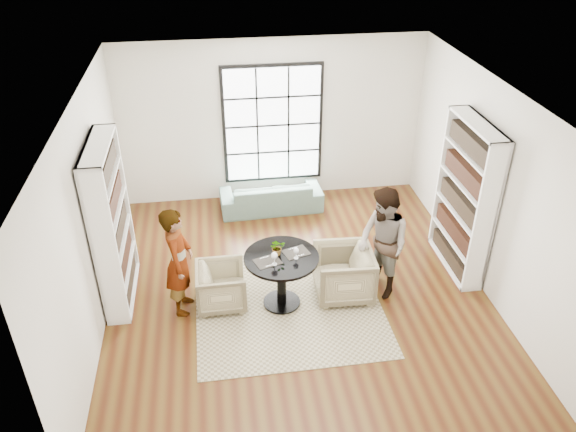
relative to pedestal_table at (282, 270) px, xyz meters
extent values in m
plane|color=#563A14|center=(0.28, 0.27, -0.60)|extent=(6.00, 6.00, 0.00)
plane|color=silver|center=(0.28, 3.27, 0.90)|extent=(5.50, 0.00, 5.50)
plane|color=silver|center=(-2.47, 0.27, 0.90)|extent=(0.00, 6.00, 6.00)
plane|color=silver|center=(3.03, 0.27, 0.90)|extent=(0.00, 6.00, 6.00)
plane|color=silver|center=(0.28, -2.73, 0.90)|extent=(5.50, 0.00, 5.50)
plane|color=white|center=(0.28, 0.27, 2.40)|extent=(6.00, 6.00, 0.00)
cube|color=black|center=(0.28, 3.25, 0.85)|extent=(1.82, 0.06, 2.22)
cube|color=white|center=(0.28, 3.21, 0.85)|extent=(1.70, 0.02, 2.10)
cube|color=tan|center=(0.09, -0.01, -0.59)|extent=(2.65, 2.65, 0.01)
cylinder|color=black|center=(0.00, 0.00, -0.58)|extent=(0.53, 0.53, 0.04)
cylinder|color=black|center=(0.00, 0.00, -0.19)|extent=(0.13, 0.13, 0.75)
cylinder|color=black|center=(0.00, 0.00, 0.21)|extent=(1.04, 1.04, 0.04)
imported|color=gray|center=(0.17, 2.72, -0.33)|extent=(1.87, 0.80, 0.54)
imported|color=tan|center=(-0.85, 0.11, -0.28)|extent=(0.71, 0.69, 0.64)
imported|color=#C1C18A|center=(0.91, 0.09, -0.22)|extent=(0.87, 0.85, 0.76)
imported|color=gray|center=(-1.40, 0.11, 0.21)|extent=(0.46, 0.64, 1.63)
imported|color=gray|center=(1.46, 0.09, 0.25)|extent=(0.87, 0.98, 1.69)
cube|color=black|center=(-0.20, -0.09, 0.23)|extent=(0.41, 0.35, 0.01)
cube|color=black|center=(0.21, 0.06, 0.23)|extent=(0.41, 0.35, 0.01)
cylinder|color=silver|center=(-0.12, -0.17, 0.24)|extent=(0.07, 0.07, 0.01)
cylinder|color=silver|center=(-0.12, -0.17, 0.29)|extent=(0.01, 0.01, 0.11)
sphere|color=maroon|center=(-0.12, -0.17, 0.38)|extent=(0.09, 0.09, 0.09)
ellipsoid|color=white|center=(-0.12, -0.17, 0.38)|extent=(0.09, 0.09, 0.10)
cylinder|color=silver|center=(0.19, -0.07, 0.24)|extent=(0.06, 0.06, 0.01)
cylinder|color=silver|center=(0.19, -0.07, 0.28)|extent=(0.01, 0.01, 0.10)
sphere|color=maroon|center=(0.19, -0.07, 0.36)|extent=(0.07, 0.07, 0.07)
ellipsoid|color=white|center=(0.19, -0.07, 0.36)|extent=(0.08, 0.08, 0.09)
imported|color=gray|center=(-0.05, 0.06, 0.35)|extent=(0.23, 0.20, 0.23)
camera|label=1|loc=(-0.81, -6.24, 4.71)|focal=35.00mm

